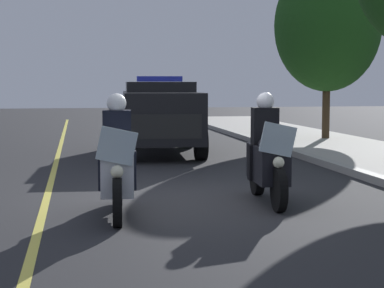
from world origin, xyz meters
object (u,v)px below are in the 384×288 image
tree_far_back (328,26)px  police_motorcycle_lead_right (267,158)px  police_motorcycle_lead_left (117,166)px  police_suv (160,114)px

tree_far_back → police_motorcycle_lead_right: bearing=-26.1°
police_motorcycle_lead_left → police_suv: 8.15m
police_suv → tree_far_back: 6.92m
police_motorcycle_lead_left → tree_far_back: 13.40m
police_motorcycle_lead_left → police_suv: bearing=168.6°
police_motorcycle_lead_left → police_motorcycle_lead_right: bearing=104.0°
police_suv → tree_far_back: (-2.80, 5.75, 2.63)m
police_motorcycle_lead_right → police_suv: bearing=-174.2°
police_motorcycle_lead_right → tree_far_back: bearing=153.9°
police_suv → police_motorcycle_lead_left: bearing=-11.4°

